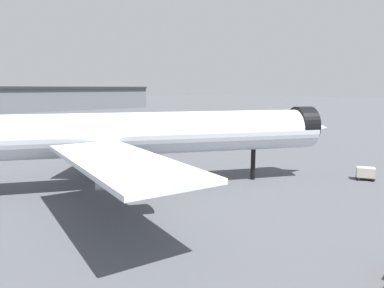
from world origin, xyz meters
TOP-DOWN VIEW (x-y plane):
  - ground at (0.00, 0.00)m, footprint 900.00×900.00m
  - airliner_near_gate at (2.35, -1.18)m, footprint 53.20×47.51m
  - baggage_cart_trailing at (29.65, -17.42)m, footprint 2.75×2.87m

SIDE VIEW (x-z plane):
  - ground at x=0.00m, z-range 0.00..0.00m
  - baggage_cart_trailing at x=29.65m, z-range 0.07..1.89m
  - airliner_near_gate at x=2.35m, z-range -0.95..15.06m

